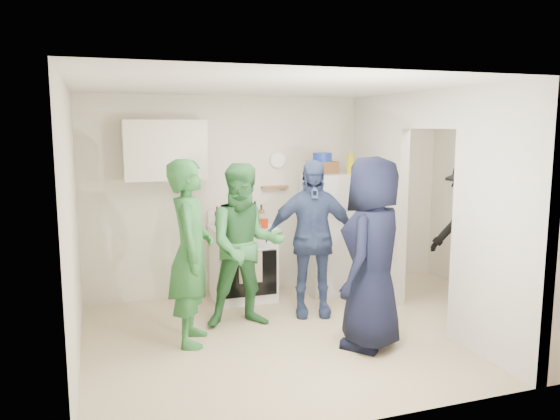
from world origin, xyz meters
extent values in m
plane|color=#C1B188|center=(0.00, 0.00, 0.00)|extent=(4.80, 4.80, 0.00)
plane|color=silver|center=(0.00, 1.70, 1.25)|extent=(4.80, 0.00, 4.80)
plane|color=silver|center=(0.00, -1.70, 1.25)|extent=(4.80, 0.00, 4.80)
plane|color=silver|center=(-2.40, 0.00, 1.25)|extent=(0.00, 3.40, 3.40)
plane|color=silver|center=(2.40, 0.00, 1.25)|extent=(0.00, 3.40, 3.40)
plane|color=white|center=(0.00, 0.00, 2.50)|extent=(4.80, 4.80, 0.00)
cube|color=silver|center=(1.20, 1.10, 1.25)|extent=(0.12, 1.20, 2.50)
cube|color=silver|center=(1.20, -1.10, 1.25)|extent=(0.12, 1.20, 2.50)
cube|color=silver|center=(1.20, 0.00, 2.30)|extent=(0.12, 1.00, 0.40)
cube|color=white|center=(-0.51, 1.37, 0.46)|extent=(0.76, 0.64, 0.91)
cube|color=silver|center=(-1.40, 1.52, 1.85)|extent=(0.95, 0.34, 0.70)
cube|color=silver|center=(0.65, 1.34, 0.77)|extent=(0.63, 0.61, 1.53)
cube|color=brown|center=(0.55, 1.39, 1.61)|extent=(0.35, 0.25, 0.15)
cylinder|color=#162F98|center=(0.55, 1.39, 1.74)|extent=(0.24, 0.24, 0.11)
cylinder|color=yellow|center=(0.87, 1.24, 1.66)|extent=(0.09, 0.09, 0.25)
cylinder|color=white|center=(0.05, 1.68, 1.70)|extent=(0.22, 0.02, 0.22)
cube|color=olive|center=(0.00, 1.65, 1.35)|extent=(0.35, 0.08, 0.03)
cube|color=black|center=(2.38, 0.20, 1.65)|extent=(0.03, 0.70, 0.80)
cube|color=white|center=(2.36, 0.20, 1.65)|extent=(0.04, 0.76, 0.86)
cube|color=white|center=(2.34, 0.20, 2.00)|extent=(0.04, 0.82, 0.18)
cylinder|color=gold|center=(-0.63, 1.15, 1.04)|extent=(0.09, 0.09, 0.25)
cylinder|color=red|center=(-0.29, 1.17, 0.97)|extent=(0.09, 0.09, 0.12)
imported|color=#2D7234|center=(-1.34, 0.19, 0.91)|extent=(0.59, 0.75, 1.82)
imported|color=#367B40|center=(-0.72, 0.47, 0.87)|extent=(0.90, 0.73, 1.75)
imported|color=#384B7C|center=(0.08, 0.58, 0.88)|extent=(1.11, 0.69, 1.77)
imported|color=black|center=(0.28, -0.46, 0.93)|extent=(1.06, 1.05, 1.85)
imported|color=black|center=(1.99, 0.27, 0.87)|extent=(0.87, 1.24, 1.74)
cylinder|color=brown|center=(-0.80, 1.49, 1.03)|extent=(0.06, 0.06, 0.25)
cylinder|color=#143D1E|center=(-0.71, 1.31, 1.05)|extent=(0.07, 0.07, 0.28)
cylinder|color=white|center=(-0.61, 1.51, 1.06)|extent=(0.06, 0.06, 0.29)
cylinder|color=#603410|center=(-0.50, 1.31, 1.05)|extent=(0.06, 0.06, 0.28)
cylinder|color=#9296A2|center=(-0.43, 1.53, 1.05)|extent=(0.06, 0.06, 0.28)
cylinder|color=#143914|center=(-0.34, 1.39, 1.06)|extent=(0.07, 0.07, 0.30)
cylinder|color=olive|center=(-0.23, 1.49, 1.03)|extent=(0.07, 0.07, 0.24)
cylinder|color=#999BA4|center=(-0.81, 1.24, 1.04)|extent=(0.06, 0.06, 0.25)
camera|label=1|loc=(-2.19, -4.99, 2.12)|focal=35.00mm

